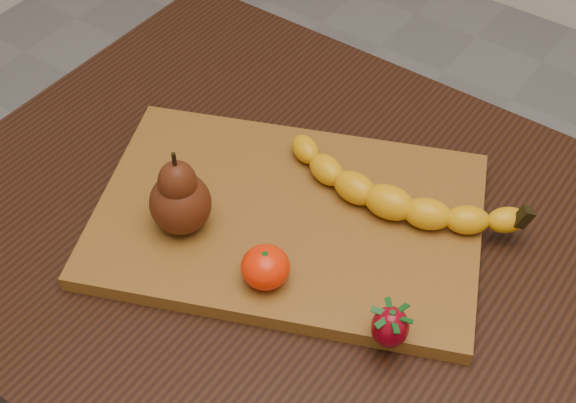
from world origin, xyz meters
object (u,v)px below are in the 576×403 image
Objects in this scene: cutting_board at (288,219)px; pear at (179,191)px; mandarin at (265,267)px; table at (333,303)px.

pear is (-0.09, -0.08, 0.07)m from cutting_board.
mandarin is at bearing -4.44° from pear.
pear is (-0.16, -0.08, 0.17)m from table.
cutting_board is 8.37× the size of mandarin.
pear is 2.06× the size of mandarin.
mandarin is (0.04, -0.09, 0.03)m from cutting_board.
cutting_board reaches higher than table.
table is 18.60× the size of mandarin.
pear reaches higher than table.
mandarin is at bearing -110.51° from table.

